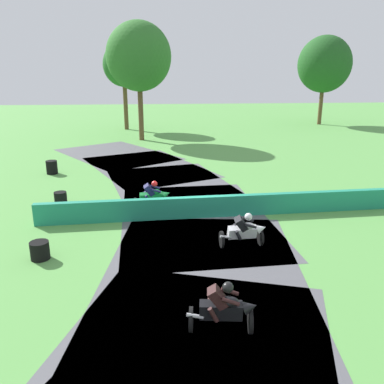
{
  "coord_description": "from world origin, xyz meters",
  "views": [
    {
      "loc": [
        -1.54,
        -15.55,
        5.93
      ],
      "look_at": [
        -0.08,
        0.72,
        0.9
      ],
      "focal_mm": 36.87,
      "sensor_mm": 36.0,
      "label": 1
    }
  ],
  "objects_px": {
    "motorcycle_lead_black": "(224,308)",
    "motorcycle_chase_white": "(245,230)",
    "tire_stack_far": "(52,167)",
    "tire_stack_mid_a": "(40,250)",
    "tire_stack_mid_b": "(61,198)",
    "motorcycle_trailing_green": "(153,196)"
  },
  "relations": [
    {
      "from": "motorcycle_lead_black",
      "to": "motorcycle_chase_white",
      "type": "xyz_separation_m",
      "value": [
        1.49,
        4.61,
        -0.03
      ]
    },
    {
      "from": "tire_stack_far",
      "to": "motorcycle_chase_white",
      "type": "bearing_deg",
      "value": -50.4
    },
    {
      "from": "tire_stack_mid_a",
      "to": "tire_stack_far",
      "type": "xyz_separation_m",
      "value": [
        -2.41,
        11.5,
        0.1
      ]
    },
    {
      "from": "tire_stack_mid_a",
      "to": "tire_stack_mid_b",
      "type": "distance_m",
      "value": 5.63
    },
    {
      "from": "tire_stack_mid_a",
      "to": "tire_stack_mid_b",
      "type": "bearing_deg",
      "value": 95.98
    },
    {
      "from": "tire_stack_mid_b",
      "to": "tire_stack_mid_a",
      "type": "bearing_deg",
      "value": -84.02
    },
    {
      "from": "motorcycle_lead_black",
      "to": "tire_stack_far",
      "type": "xyz_separation_m",
      "value": [
        -7.79,
        15.82,
        -0.26
      ]
    },
    {
      "from": "motorcycle_lead_black",
      "to": "motorcycle_trailing_green",
      "type": "xyz_separation_m",
      "value": [
        -1.7,
        8.79,
        -0.01
      ]
    },
    {
      "from": "motorcycle_chase_white",
      "to": "tire_stack_mid_b",
      "type": "xyz_separation_m",
      "value": [
        -7.45,
        5.32,
        -0.33
      ]
    },
    {
      "from": "motorcycle_chase_white",
      "to": "motorcycle_lead_black",
      "type": "bearing_deg",
      "value": -107.93
    },
    {
      "from": "tire_stack_mid_a",
      "to": "motorcycle_trailing_green",
      "type": "bearing_deg",
      "value": 50.53
    },
    {
      "from": "tire_stack_mid_a",
      "to": "motorcycle_chase_white",
      "type": "bearing_deg",
      "value": 2.35
    },
    {
      "from": "motorcycle_chase_white",
      "to": "motorcycle_trailing_green",
      "type": "xyz_separation_m",
      "value": [
        -3.19,
        4.19,
        0.02
      ]
    },
    {
      "from": "motorcycle_lead_black",
      "to": "tire_stack_mid_a",
      "type": "relative_size",
      "value": 2.76
    },
    {
      "from": "tire_stack_mid_b",
      "to": "motorcycle_trailing_green",
      "type": "bearing_deg",
      "value": -14.87
    },
    {
      "from": "motorcycle_chase_white",
      "to": "tire_stack_mid_b",
      "type": "relative_size",
      "value": 2.81
    },
    {
      "from": "motorcycle_lead_black",
      "to": "motorcycle_trailing_green",
      "type": "relative_size",
      "value": 1.01
    },
    {
      "from": "tire_stack_mid_a",
      "to": "motorcycle_lead_black",
      "type": "bearing_deg",
      "value": -38.81
    },
    {
      "from": "motorcycle_trailing_green",
      "to": "tire_stack_mid_a",
      "type": "height_order",
      "value": "motorcycle_trailing_green"
    },
    {
      "from": "motorcycle_trailing_green",
      "to": "tire_stack_mid_a",
      "type": "distance_m",
      "value": 5.8
    },
    {
      "from": "tire_stack_far",
      "to": "tire_stack_mid_b",
      "type": "bearing_deg",
      "value": -72.82
    },
    {
      "from": "tire_stack_mid_a",
      "to": "tire_stack_mid_b",
      "type": "relative_size",
      "value": 1.03
    }
  ]
}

